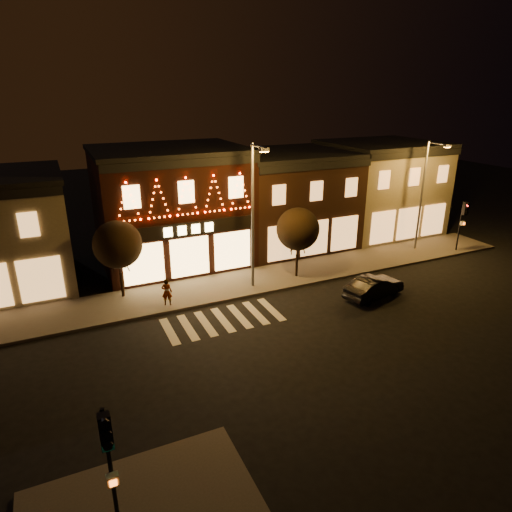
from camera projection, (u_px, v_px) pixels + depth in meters
ground at (252, 357)px, 21.37m from camera, size 120.00×120.00×0.00m
sidewalk_far at (230, 285)px, 28.93m from camera, size 44.00×4.00×0.15m
building_pulp at (172, 206)px, 31.79m from camera, size 10.20×8.34×8.30m
building_right_a at (289, 199)px, 35.67m from camera, size 9.20×8.28×7.50m
building_right_b at (379, 187)px, 39.14m from camera, size 9.20×8.28×7.80m
traffic_signal_near at (109, 454)px, 11.39m from camera, size 0.31×0.45×4.45m
traffic_signal_far at (463, 216)px, 33.98m from camera, size 0.34×0.45×3.88m
streetlamp_mid at (254, 207)px, 26.70m from camera, size 0.58×2.05×8.95m
streetlamp_right at (425, 188)px, 33.49m from camera, size 0.54×1.90×8.29m
tree_left at (118, 245)px, 26.12m from camera, size 2.84×2.84×4.74m
tree_right at (298, 229)px, 29.08m from camera, size 2.81×2.81×4.70m
dark_sedan at (374, 287)px, 27.24m from camera, size 4.32×2.25×1.36m
pedestrian at (167, 292)px, 25.89m from camera, size 0.71×0.60×1.65m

